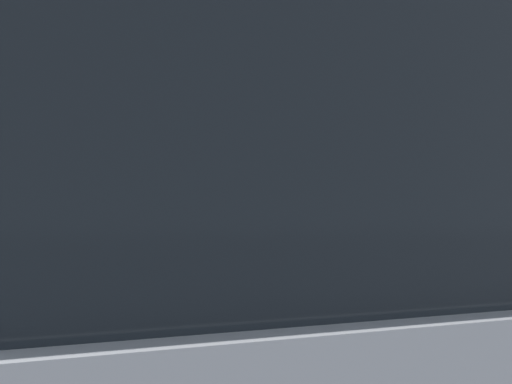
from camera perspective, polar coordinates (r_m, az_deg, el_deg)
parking_meter at (r=4.26m, az=-4.35°, el=-2.73°), size 0.17×0.18×1.43m
pedestrian_at_meter at (r=4.72m, az=0.11°, el=-3.01°), size 0.58×0.69×1.74m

